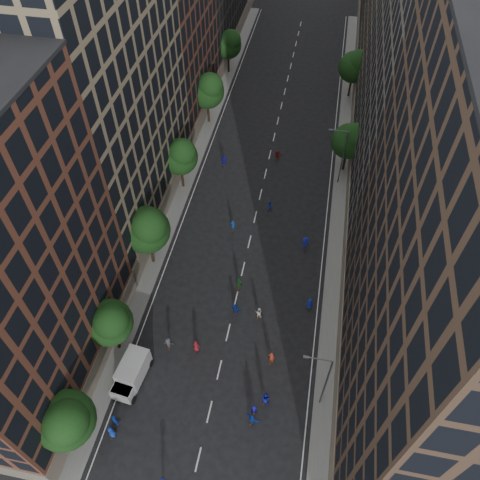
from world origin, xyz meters
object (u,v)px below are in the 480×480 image
Objects in this scene: skater_1 at (254,410)px; skater_2 at (266,398)px; streetlamp_far at (342,154)px; cargo_van at (131,373)px; streetlamp_near at (324,380)px; skater_0 at (112,432)px.

skater_1 is 1.61m from skater_2.
streetlamp_far is 1.70× the size of cargo_van.
skater_2 reaches higher than skater_1.
cargo_van is 12.85m from skater_1.
streetlamp_near is 20.55m from skater_0.
skater_0 is 14.98m from skater_2.
streetlamp_near is at bearing -90.00° from streetlamp_far.
cargo_van is at bearing -176.39° from streetlamp_near.
skater_1 is at bearing -150.38° from skater_0.
streetlamp_far is at bearing 67.86° from cargo_van.
streetlamp_far reaches higher than skater_0.
skater_2 is (-5.11, -34.00, -4.22)m from streetlamp_far.
cargo_van reaches higher than skater_0.
skater_1 is at bearing -99.74° from streetlamp_far.
cargo_van is 2.81× the size of skater_2.
streetlamp_far reaches higher than cargo_van.
skater_2 is (13.76, 5.93, 0.07)m from skater_0.
skater_0 is 0.93× the size of skater_2.
cargo_van reaches higher than skater_1.
cargo_van is at bearing 23.95° from skater_2.
cargo_van is at bearing -80.49° from skater_0.
streetlamp_near is 5.13× the size of skater_0.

